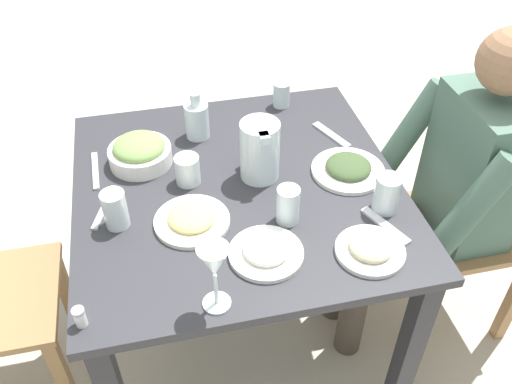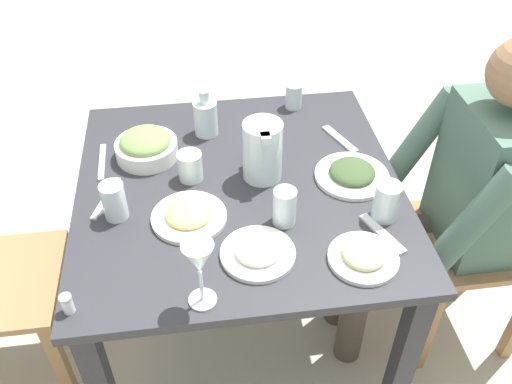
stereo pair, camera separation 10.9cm
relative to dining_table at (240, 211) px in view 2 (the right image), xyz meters
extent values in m
plane|color=#B7AD99|center=(0.00, 0.00, -0.62)|extent=(8.00, 8.00, 0.00)
cube|color=#2D2D33|center=(0.00, 0.00, 0.09)|extent=(0.98, 0.98, 0.03)
cube|color=#232328|center=(-0.44, -0.44, -0.27)|extent=(0.06, 0.06, 0.70)
cube|color=#232328|center=(0.44, -0.44, -0.27)|extent=(0.06, 0.06, 0.70)
cube|color=#232328|center=(0.44, 0.44, -0.27)|extent=(0.06, 0.06, 0.70)
cube|color=#997047|center=(0.09, -0.95, -0.39)|extent=(0.04, 0.04, 0.45)
cube|color=#997047|center=(-0.25, -0.61, -0.39)|extent=(0.04, 0.04, 0.45)
cube|color=#997047|center=(0.09, -0.61, -0.39)|extent=(0.04, 0.04, 0.45)
cube|color=#997047|center=(-0.08, -0.78, -0.16)|extent=(0.40, 0.40, 0.03)
cube|color=#997047|center=(0.11, 0.61, -0.39)|extent=(0.04, 0.04, 0.45)
cube|color=#997047|center=(-0.23, 0.61, -0.39)|extent=(0.04, 0.04, 0.45)
cube|color=#4C6B5B|center=(-0.08, -0.75, 0.11)|extent=(0.32, 0.20, 0.50)
cylinder|color=#473D33|center=(-0.17, -0.56, -0.17)|extent=(0.11, 0.38, 0.11)
cylinder|color=#473D33|center=(-0.17, -0.37, -0.38)|extent=(0.10, 0.10, 0.48)
cylinder|color=#4C6B5B|center=(-0.28, -0.61, 0.13)|extent=(0.08, 0.23, 0.37)
cylinder|color=#473D33|center=(0.00, -0.56, -0.17)|extent=(0.11, 0.38, 0.11)
cylinder|color=#473D33|center=(0.00, -0.37, -0.38)|extent=(0.10, 0.10, 0.48)
cylinder|color=#4C6B5B|center=(0.12, -0.61, 0.13)|extent=(0.08, 0.23, 0.37)
cylinder|color=silver|center=(0.03, -0.08, 0.20)|extent=(0.12, 0.12, 0.19)
cube|color=silver|center=(0.11, -0.08, 0.21)|extent=(0.02, 0.02, 0.11)
cube|color=silver|center=(-0.02, -0.08, 0.29)|extent=(0.04, 0.03, 0.02)
cylinder|color=white|center=(0.18, 0.28, 0.14)|extent=(0.20, 0.20, 0.05)
ellipsoid|color=#759951|center=(0.18, 0.28, 0.17)|extent=(0.16, 0.16, 0.06)
cylinder|color=white|center=(-0.35, -0.29, 0.12)|extent=(0.19, 0.19, 0.01)
ellipsoid|color=#B7AD89|center=(-0.35, -0.29, 0.13)|extent=(0.12, 0.12, 0.04)
cylinder|color=white|center=(-0.30, -0.02, 0.12)|extent=(0.20, 0.20, 0.01)
ellipsoid|color=white|center=(-0.30, -0.02, 0.13)|extent=(0.12, 0.12, 0.05)
cylinder|color=white|center=(-0.13, 0.16, 0.12)|extent=(0.21, 0.21, 0.01)
ellipsoid|color=#E0C670|center=(-0.13, 0.16, 0.13)|extent=(0.13, 0.13, 0.04)
cylinder|color=white|center=(-0.01, -0.35, 0.12)|extent=(0.23, 0.23, 0.01)
ellipsoid|color=#3D512D|center=(-0.01, -0.35, 0.13)|extent=(0.14, 0.14, 0.04)
cylinder|color=silver|center=(-0.09, 0.36, 0.17)|extent=(0.07, 0.07, 0.11)
cylinder|color=silver|center=(-0.20, -0.39, 0.17)|extent=(0.07, 0.07, 0.11)
cylinder|color=silver|center=(0.05, 0.14, 0.15)|extent=(0.08, 0.08, 0.09)
cylinder|color=silver|center=(0.41, -0.24, 0.15)|extent=(0.06, 0.06, 0.09)
cylinder|color=silver|center=(-0.18, -0.11, 0.17)|extent=(0.06, 0.06, 0.11)
cylinder|color=silver|center=(-0.43, 0.14, 0.11)|extent=(0.07, 0.07, 0.01)
cylinder|color=silver|center=(-0.43, 0.14, 0.17)|extent=(0.01, 0.01, 0.10)
cone|color=silver|center=(-0.43, 0.14, 0.26)|extent=(0.08, 0.08, 0.09)
cylinder|color=silver|center=(0.29, 0.08, 0.17)|extent=(0.08, 0.08, 0.12)
cylinder|color=gold|center=(0.29, 0.08, 0.15)|extent=(0.07, 0.07, 0.07)
cylinder|color=silver|center=(0.29, 0.08, 0.25)|extent=(0.03, 0.03, 0.04)
cylinder|color=white|center=(-0.41, 0.46, 0.13)|extent=(0.03, 0.03, 0.04)
cylinder|color=#B2B2B7|center=(-0.41, 0.46, 0.16)|extent=(0.03, 0.03, 0.01)
cube|color=silver|center=(0.18, -0.36, 0.11)|extent=(0.17, 0.09, 0.01)
cube|color=silver|center=(-0.01, 0.40, 0.11)|extent=(0.18, 0.08, 0.01)
cube|color=silver|center=(-0.27, -0.37, 0.11)|extent=(0.17, 0.09, 0.01)
cube|color=silver|center=(0.16, 0.42, 0.11)|extent=(0.19, 0.02, 0.01)
camera|label=1|loc=(-1.25, 0.23, 1.19)|focal=38.49mm
camera|label=2|loc=(-1.27, 0.12, 1.19)|focal=38.49mm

